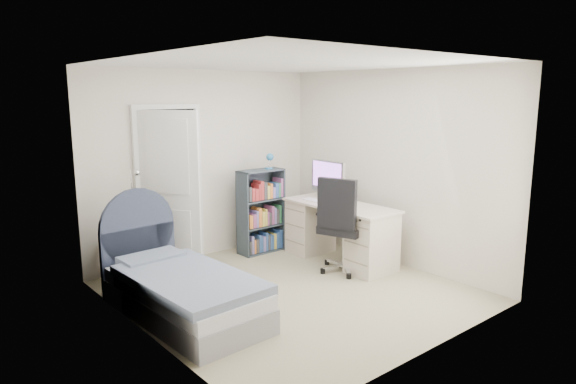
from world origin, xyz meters
TOP-DOWN VIEW (x-y plane):
  - room_shell at (0.00, 0.00)m, footprint 3.50×3.70m
  - door at (-0.66, 1.56)m, footprint 0.92×0.69m
  - bed at (-1.24, 0.25)m, footprint 0.98×1.95m
  - nightstand at (-1.33, 1.58)m, footprint 0.37×0.37m
  - floor_lamp at (-1.16, 1.47)m, footprint 0.19×0.19m
  - bookcase at (0.65, 1.40)m, footprint 0.65×0.28m
  - desk at (1.17, 0.41)m, footprint 0.64×1.59m
  - office_chair at (0.87, 0.07)m, footprint 0.68×0.69m

SIDE VIEW (x-z plane):
  - bed at x=-1.24m, z-range -0.32..0.85m
  - nightstand at x=-1.33m, z-range 0.08..0.63m
  - desk at x=1.17m, z-range -0.23..1.08m
  - bookcase at x=0.65m, z-range -0.15..1.23m
  - floor_lamp at x=-1.16m, z-range -0.12..1.21m
  - office_chair at x=0.87m, z-range 0.06..1.27m
  - door at x=-0.66m, z-range 0.00..2.06m
  - room_shell at x=0.00m, z-range -0.05..2.55m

